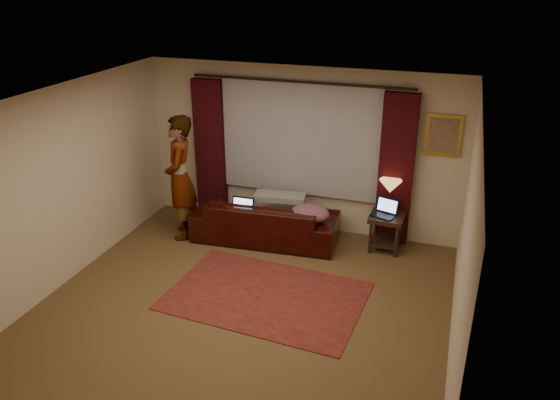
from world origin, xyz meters
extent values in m
cube|color=brown|center=(0.00, 0.00, -0.01)|extent=(5.00, 5.00, 0.01)
cube|color=silver|center=(0.00, 0.00, 2.60)|extent=(5.00, 5.00, 0.02)
cube|color=beige|center=(0.00, 2.50, 1.30)|extent=(5.00, 0.02, 2.60)
cube|color=beige|center=(0.00, -2.50, 1.30)|extent=(5.00, 0.02, 2.60)
cube|color=beige|center=(-2.50, 0.00, 1.30)|extent=(0.02, 5.00, 2.60)
cube|color=beige|center=(2.50, 0.00, 1.30)|extent=(0.02, 5.00, 2.60)
cube|color=#A1A0A8|center=(0.00, 2.44, 1.50)|extent=(2.50, 0.05, 1.80)
cube|color=#32080D|center=(-1.50, 2.39, 1.18)|extent=(0.50, 0.14, 2.30)
cube|color=#32080D|center=(1.50, 2.39, 1.18)|extent=(0.50, 0.14, 2.30)
cylinder|color=black|center=(0.00, 2.39, 2.38)|extent=(0.04, 0.04, 3.40)
cube|color=gold|center=(2.10, 2.47, 1.75)|extent=(0.50, 0.04, 0.60)
imported|color=black|center=(-0.36, 1.85, 0.45)|extent=(2.29, 1.13, 0.90)
cube|color=gray|center=(-0.19, 2.06, 0.90)|extent=(0.82, 0.42, 0.09)
ellipsoid|color=#814A5C|center=(0.37, 1.79, 0.57)|extent=(0.59, 0.46, 0.24)
cube|color=maroon|center=(0.19, 0.35, 0.01)|extent=(2.58, 1.81, 0.01)
cube|color=black|center=(1.46, 2.11, 0.28)|extent=(0.50, 0.50, 0.57)
imported|color=gray|center=(-1.63, 1.58, 0.97)|extent=(0.74, 0.74, 1.94)
camera|label=1|loc=(2.28, -5.28, 3.98)|focal=35.00mm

